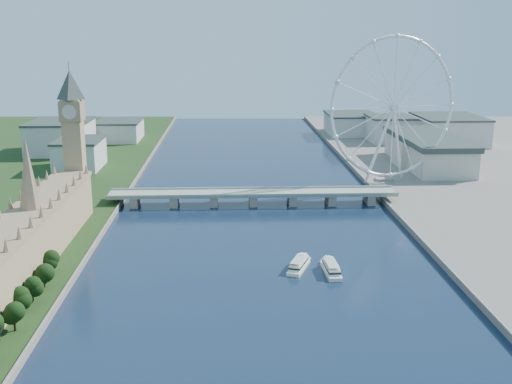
{
  "coord_description": "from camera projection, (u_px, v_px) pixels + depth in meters",
  "views": [
    {
      "loc": [
        -18.33,
        -176.77,
        126.42
      ],
      "look_at": [
        -1.58,
        210.0,
        31.63
      ],
      "focal_mm": 45.0,
      "sensor_mm": 36.0,
      "label": 1
    }
  ],
  "objects": [
    {
      "name": "city_skyline",
      "position": [
        278.0,
        132.0,
        743.49
      ],
      "size": [
        505.0,
        280.0,
        32.0
      ],
      "color": "beige",
      "rests_on": "ground"
    },
    {
      "name": "westminster_bridge",
      "position": [
        253.0,
        196.0,
        491.92
      ],
      "size": [
        220.0,
        22.0,
        9.5
      ],
      "color": "gray",
      "rests_on": "ground"
    },
    {
      "name": "london_eye",
      "position": [
        394.0,
        108.0,
        535.92
      ],
      "size": [
        113.6,
        39.12,
        124.3
      ],
      "color": "silver",
      "rests_on": "ground"
    },
    {
      "name": "county_hall",
      "position": [
        426.0,
        168.0,
        626.99
      ],
      "size": [
        54.0,
        144.0,
        35.0
      ],
      "primitive_type": null,
      "color": "beige",
      "rests_on": "ground"
    },
    {
      "name": "big_ben",
      "position": [
        73.0,
        123.0,
        450.93
      ],
      "size": [
        20.02,
        20.02,
        110.0
      ],
      "color": "tan",
      "rests_on": "ground"
    },
    {
      "name": "parliament_range",
      "position": [
        33.0,
        234.0,
        357.57
      ],
      "size": [
        24.0,
        200.0,
        70.0
      ],
      "color": "tan",
      "rests_on": "ground"
    },
    {
      "name": "tour_boat_near",
      "position": [
        299.0,
        269.0,
        356.64
      ],
      "size": [
        17.25,
        30.03,
        6.46
      ],
      "primitive_type": null,
      "rotation": [
        0.0,
        0.0,
        -0.36
      ],
      "color": "#F3EDCD",
      "rests_on": "ground"
    },
    {
      "name": "tour_boat_far",
      "position": [
        331.0,
        273.0,
        350.6
      ],
      "size": [
        8.79,
        30.4,
        6.66
      ],
      "primitive_type": null,
      "rotation": [
        0.0,
        0.0,
        0.04
      ],
      "color": "silver",
      "rests_on": "ground"
    }
  ]
}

